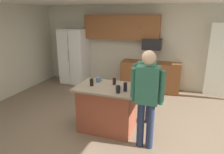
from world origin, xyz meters
The scene contains 15 objects.
floor centered at (0.00, 0.00, 0.00)m, with size 7.04×7.04×0.00m, color #7F6B56.
back_wall centered at (0.00, 2.80, 1.30)m, with size 6.40×0.10×2.60m, color beige.
cabinet_run_upper centered at (-0.40, 2.60, 1.93)m, with size 2.40×0.38×0.75m.
cabinet_run_lower centered at (0.60, 2.48, 0.45)m, with size 1.80×0.63×0.90m.
refrigerator centered at (-2.00, 2.38, 0.93)m, with size 0.86×0.76×1.85m.
microwave_over_range centered at (0.60, 2.50, 1.45)m, with size 0.56×0.40×0.32m, color black.
kitchen_island centered at (0.13, -0.15, 0.48)m, with size 1.22×0.85×0.94m.
person_host_foreground centered at (0.81, 0.40, 0.92)m, with size 0.57×0.22×1.60m.
person_guest_right centered at (0.98, -0.50, 1.03)m, with size 0.57×0.23×1.77m.
glass_short_whisky centered at (0.54, -0.28, 1.02)m, with size 0.07×0.07×0.16m.
mug_blue_stoneware centered at (0.39, -0.27, 0.99)m, with size 0.13×0.09×0.10m.
glass_stout_tall centered at (0.23, 0.01, 1.01)m, with size 0.07×0.07×0.14m.
mug_ceramic_white centered at (-0.14, 0.05, 0.99)m, with size 0.13×0.09×0.10m.
glass_pilsner centered at (-0.17, -0.21, 1.01)m, with size 0.07×0.07×0.14m.
glass_dark_ale centered at (0.45, -0.41, 1.01)m, with size 0.07×0.07×0.14m.
Camera 1 is at (1.48, -3.75, 2.32)m, focal length 33.01 mm.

